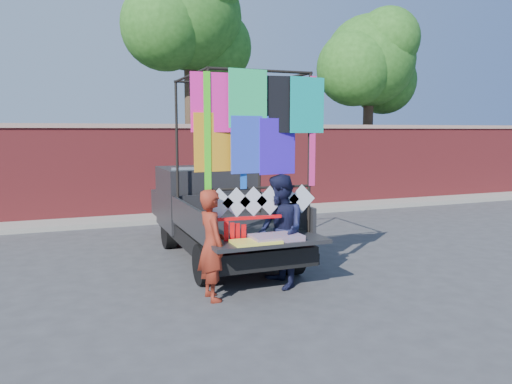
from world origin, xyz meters
name	(u,v)px	position (x,y,z in m)	size (l,w,h in m)	color
ground	(259,285)	(0.00, 0.00, 0.00)	(90.00, 90.00, 0.00)	#38383A
brick_wall	(168,169)	(0.00, 7.00, 1.33)	(30.00, 0.45, 2.61)	#9C2D30
curb	(174,217)	(0.00, 6.30, 0.06)	(30.00, 1.20, 0.12)	gray
tree_mid	(191,22)	(1.02, 8.12, 5.70)	(4.20, 3.30, 7.73)	#38281C
tree_right	(371,64)	(7.52, 8.12, 4.75)	(4.20, 3.30, 6.62)	#38281C
pickup_truck	(213,210)	(-0.04, 2.40, 0.84)	(2.10, 5.27, 3.32)	black
woman	(212,245)	(-0.89, -0.38, 0.80)	(0.58, 0.38, 1.60)	maroon
man	(280,231)	(0.26, -0.22, 0.88)	(0.86, 0.67, 1.76)	#151836
streamer_bundle	(240,233)	(-0.43, -0.31, 0.93)	(1.07, 0.12, 0.73)	red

